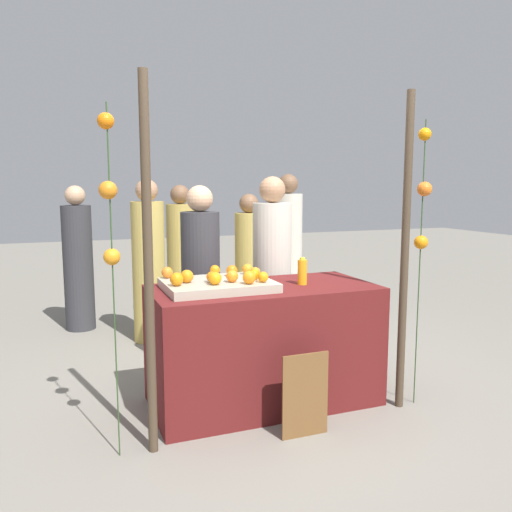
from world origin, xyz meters
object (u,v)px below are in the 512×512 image
object	(u,v)px
vendor_left	(201,289)
orange_1	(187,276)
orange_0	(232,271)
juice_bottle	(302,272)
vendor_right	(272,280)
stall_counter	(263,345)
chalkboard_sign	(305,396)

from	to	relation	value
vendor_left	orange_1	bearing A→B (deg)	-112.37
orange_0	orange_1	distance (m)	0.39
orange_1	juice_bottle	size ratio (longest dim) A/B	0.45
orange_1	juice_bottle	bearing A→B (deg)	-3.80
juice_bottle	vendor_right	size ratio (longest dim) A/B	0.12
stall_counter	juice_bottle	xyz separation A→B (m)	(0.29, -0.03, 0.52)
orange_1	vendor_right	distance (m)	1.13
orange_0	vendor_right	size ratio (longest dim) A/B	0.05
vendor_left	juice_bottle	bearing A→B (deg)	-51.89
orange_0	chalkboard_sign	xyz separation A→B (m)	(0.23, -0.75, -0.69)
stall_counter	orange_1	bearing A→B (deg)	177.49
chalkboard_sign	vendor_left	bearing A→B (deg)	104.09
orange_0	chalkboard_sign	distance (m)	1.04
juice_bottle	vendor_right	world-z (taller)	vendor_right
juice_bottle	orange_1	bearing A→B (deg)	176.20
juice_bottle	chalkboard_sign	world-z (taller)	juice_bottle
orange_0	chalkboard_sign	world-z (taller)	orange_0
vendor_right	orange_1	bearing A→B (deg)	-143.96
chalkboard_sign	vendor_right	size ratio (longest dim) A/B	0.34
vendor_right	orange_0	bearing A→B (deg)	-135.88
vendor_left	stall_counter	bearing A→B (deg)	-68.20
stall_counter	vendor_right	distance (m)	0.84
stall_counter	orange_1	xyz separation A→B (m)	(-0.55, 0.02, 0.53)
chalkboard_sign	vendor_left	distance (m)	1.40
stall_counter	vendor_left	world-z (taller)	vendor_left
chalkboard_sign	stall_counter	bearing A→B (deg)	94.30
chalkboard_sign	orange_1	bearing A→B (deg)	134.31
vendor_left	orange_0	bearing A→B (deg)	-80.05
stall_counter	orange_0	size ratio (longest dim) A/B	19.87
juice_bottle	vendor_left	bearing A→B (deg)	128.11
stall_counter	orange_0	world-z (taller)	orange_0
juice_bottle	chalkboard_sign	distance (m)	0.92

